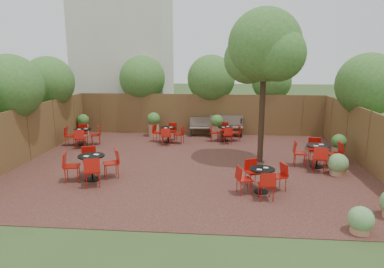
{
  "coord_description": "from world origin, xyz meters",
  "views": [
    {
      "loc": [
        1.06,
        -11.77,
        3.71
      ],
      "look_at": [
        -0.01,
        0.5,
        1.0
      ],
      "focal_mm": 32.31,
      "sensor_mm": 36.0,
      "label": 1
    }
  ],
  "objects": [
    {
      "name": "ground",
      "position": [
        0.0,
        0.0,
        0.0
      ],
      "size": [
        80.0,
        80.0,
        0.0
      ],
      "primitive_type": "plane",
      "color": "#354F23",
      "rests_on": "ground"
    },
    {
      "name": "courtyard_paving",
      "position": [
        0.0,
        0.0,
        0.01
      ],
      "size": [
        12.0,
        10.0,
        0.02
      ],
      "primitive_type": "cube",
      "color": "#311914",
      "rests_on": "ground"
    },
    {
      "name": "fence_back",
      "position": [
        0.0,
        5.0,
        1.0
      ],
      "size": [
        12.0,
        0.08,
        2.0
      ],
      "primitive_type": "cube",
      "color": "brown",
      "rests_on": "ground"
    },
    {
      "name": "fence_left",
      "position": [
        -6.0,
        0.0,
        1.0
      ],
      "size": [
        0.08,
        10.0,
        2.0
      ],
      "primitive_type": "cube",
      "color": "brown",
      "rests_on": "ground"
    },
    {
      "name": "fence_right",
      "position": [
        6.0,
        0.0,
        1.0
      ],
      "size": [
        0.08,
        10.0,
        2.0
      ],
      "primitive_type": "cube",
      "color": "brown",
      "rests_on": "ground"
    },
    {
      "name": "neighbour_building",
      "position": [
        -4.5,
        8.0,
        4.0
      ],
      "size": [
        5.0,
        4.0,
        8.0
      ],
      "primitive_type": "cube",
      "color": "beige",
      "rests_on": "ground"
    },
    {
      "name": "overhang_foliage",
      "position": [
        -1.46,
        3.02,
        2.68
      ],
      "size": [
        15.54,
        10.28,
        2.41
      ],
      "color": "#346621",
      "rests_on": "ground"
    },
    {
      "name": "courtyard_tree",
      "position": [
        2.46,
        0.48,
        3.98
      ],
      "size": [
        2.69,
        2.59,
        5.39
      ],
      "rotation": [
        0.0,
        0.0,
        -0.19
      ],
      "color": "black",
      "rests_on": "courtyard_paving"
    },
    {
      "name": "park_bench_left",
      "position": [
        1.27,
        4.63,
        0.53
      ],
      "size": [
        1.62,
        0.57,
        0.99
      ],
      "rotation": [
        0.0,
        0.0,
        0.03
      ],
      "color": "brown",
      "rests_on": "courtyard_paving"
    },
    {
      "name": "park_bench_right",
      "position": [
        0.24,
        4.62,
        0.48
      ],
      "size": [
        1.48,
        0.62,
        0.89
      ],
      "rotation": [
        0.0,
        0.0,
        0.11
      ],
      "color": "brown",
      "rests_on": "courtyard_paving"
    },
    {
      "name": "bistro_tables",
      "position": [
        -0.21,
        0.46,
        0.45
      ],
      "size": [
        10.81,
        7.48,
        0.91
      ],
      "color": "black",
      "rests_on": "courtyard_paving"
    },
    {
      "name": "planters",
      "position": [
        -0.76,
        3.65,
        0.6
      ],
      "size": [
        11.56,
        3.99,
        1.15
      ],
      "color": "#A87054",
      "rests_on": "courtyard_paving"
    },
    {
      "name": "low_shrubs",
      "position": [
        4.78,
        -2.84,
        0.34
      ],
      "size": [
        1.67,
        4.48,
        0.7
      ],
      "color": "#A87054",
      "rests_on": "courtyard_paving"
    }
  ]
}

